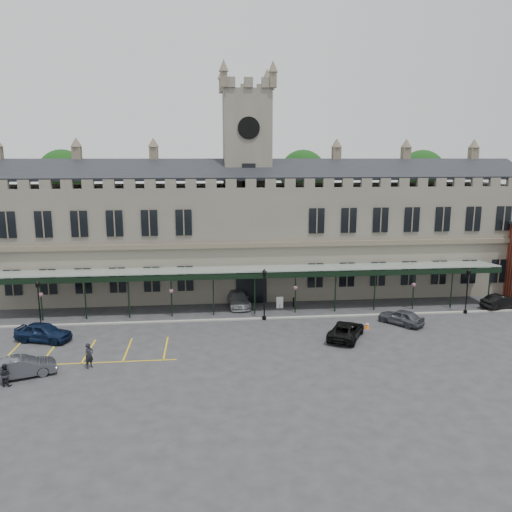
{
  "coord_description": "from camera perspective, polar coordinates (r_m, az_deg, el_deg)",
  "views": [
    {
      "loc": [
        -4.61,
        -39.3,
        15.04
      ],
      "look_at": [
        0.0,
        6.0,
        6.0
      ],
      "focal_mm": 35.0,
      "sensor_mm": 36.0,
      "label": 1
    }
  ],
  "objects": [
    {
      "name": "bollard_left",
      "position": [
        51.55,
        -2.81,
        -5.25
      ],
      "size": [
        0.15,
        0.15,
        0.86
      ],
      "primitive_type": "cylinder",
      "color": "black",
      "rests_on": "ground"
    },
    {
      "name": "car_taxi",
      "position": [
        51.42,
        -2.09,
        -4.92
      ],
      "size": [
        2.58,
        5.32,
        1.49
      ],
      "primitive_type": "imported",
      "rotation": [
        0.0,
        0.0,
        0.1
      ],
      "color": "gray",
      "rests_on": "ground"
    },
    {
      "name": "person_a",
      "position": [
        38.72,
        -18.54,
        -10.74
      ],
      "size": [
        0.79,
        0.81,
        1.88
      ],
      "primitive_type": "imported",
      "rotation": [
        0.0,
        0.0,
        0.85
      ],
      "color": "black",
      "rests_on": "ground"
    },
    {
      "name": "clock_tower",
      "position": [
        55.52,
        -1.06,
        9.24
      ],
      "size": [
        5.6,
        5.6,
        24.8
      ],
      "color": "#5E594F",
      "rests_on": "ground"
    },
    {
      "name": "parking_markings",
      "position": [
        41.75,
        -18.71,
        -10.51
      ],
      "size": [
        16.0,
        6.0,
        0.01
      ],
      "primitive_type": null,
      "color": "gold",
      "rests_on": "ground"
    },
    {
      "name": "station_building",
      "position": [
        56.06,
        -1.03,
        2.43
      ],
      "size": [
        60.0,
        10.36,
        17.3
      ],
      "color": "#5E594F",
      "rests_on": "ground"
    },
    {
      "name": "car_right_b",
      "position": [
        56.34,
        26.24,
        -4.7
      ],
      "size": [
        4.54,
        2.65,
        1.42
      ],
      "primitive_type": "imported",
      "rotation": [
        0.0,
        0.0,
        1.86
      ],
      "color": "black",
      "rests_on": "ground"
    },
    {
      "name": "lamp_post_right",
      "position": [
        52.65,
        23.01,
        -3.23
      ],
      "size": [
        0.43,
        0.43,
        4.57
      ],
      "color": "black",
      "rests_on": "ground"
    },
    {
      "name": "car_left_b",
      "position": [
        39.02,
        -25.16,
        -11.41
      ],
      "size": [
        4.69,
        3.0,
        1.46
      ],
      "primitive_type": "imported",
      "rotation": [
        0.0,
        0.0,
        1.93
      ],
      "color": "#3D4046",
      "rests_on": "ground"
    },
    {
      "name": "bollard_right",
      "position": [
        51.25,
        4.31,
        -5.3
      ],
      "size": [
        0.17,
        0.17,
        0.98
      ],
      "primitive_type": "cylinder",
      "color": "black",
      "rests_on": "ground"
    },
    {
      "name": "car_van",
      "position": [
        43.18,
        10.25,
        -8.37
      ],
      "size": [
        4.45,
        5.47,
        1.38
      ],
      "primitive_type": "imported",
      "rotation": [
        0.0,
        0.0,
        2.63
      ],
      "color": "black",
      "rests_on": "ground"
    },
    {
      "name": "sign_board",
      "position": [
        50.73,
        2.74,
        -5.35
      ],
      "size": [
        0.69,
        0.06,
        1.18
      ],
      "rotation": [
        0.0,
        0.0,
        0.01
      ],
      "color": "black",
      "rests_on": "ground"
    },
    {
      "name": "ground",
      "position": [
        42.33,
        0.83,
        -9.58
      ],
      "size": [
        140.0,
        140.0,
        0.0
      ],
      "primitive_type": "plane",
      "color": "#2B2B2E"
    },
    {
      "name": "lamp_post_mid",
      "position": [
        46.53,
        0.96,
        -3.86
      ],
      "size": [
        0.47,
        0.47,
        4.93
      ],
      "color": "black",
      "rests_on": "ground"
    },
    {
      "name": "person_b",
      "position": [
        38.05,
        -26.78,
        -12.05
      ],
      "size": [
        0.8,
        0.64,
        1.56
      ],
      "primitive_type": "imported",
      "rotation": [
        0.0,
        0.0,
        3.07
      ],
      "color": "black",
      "rests_on": "ground"
    },
    {
      "name": "canopy",
      "position": [
        48.66,
        -0.17,
        -3.82
      ],
      "size": [
        50.0,
        4.1,
        4.3
      ],
      "color": "#8C9E93",
      "rests_on": "ground"
    },
    {
      "name": "lamp_post_left",
      "position": [
        48.23,
        -23.57,
        -4.61
      ],
      "size": [
        0.42,
        0.42,
        4.48
      ],
      "color": "black",
      "rests_on": "ground"
    },
    {
      "name": "car_right_a",
      "position": [
        47.76,
        16.24,
        -6.7
      ],
      "size": [
        3.91,
        4.24,
        1.41
      ],
      "primitive_type": "imported",
      "rotation": [
        0.0,
        0.0,
        3.83
      ],
      "color": "#3D4046",
      "rests_on": "ground"
    },
    {
      "name": "tree_behind_right",
      "position": [
        70.41,
        18.39,
        8.85
      ],
      "size": [
        6.0,
        6.0,
        16.0
      ],
      "color": "#332314",
      "rests_on": "ground"
    },
    {
      "name": "kerb",
      "position": [
        47.46,
        0.06,
        -7.17
      ],
      "size": [
        60.0,
        0.4,
        0.12
      ],
      "primitive_type": "cube",
      "color": "gray",
      "rests_on": "ground"
    },
    {
      "name": "tree_behind_mid",
      "position": [
        65.56,
        5.35,
        9.24
      ],
      "size": [
        6.0,
        6.0,
        16.0
      ],
      "color": "#332314",
      "rests_on": "ground"
    },
    {
      "name": "tree_behind_left",
      "position": [
        66.65,
        -21.18,
        8.57
      ],
      "size": [
        6.0,
        6.0,
        16.0
      ],
      "color": "#332314",
      "rests_on": "ground"
    },
    {
      "name": "traffic_cone",
      "position": [
        45.97,
        12.58,
        -7.73
      ],
      "size": [
        0.41,
        0.41,
        0.65
      ],
      "rotation": [
        0.0,
        0.0,
        0.18
      ],
      "color": "#F86107",
      "rests_on": "ground"
    },
    {
      "name": "car_left_a",
      "position": [
        45.38,
        -23.14,
        -8.0
      ],
      "size": [
        5.01,
        3.19,
        1.59
      ],
      "primitive_type": "imported",
      "rotation": [
        0.0,
        0.0,
        1.27
      ],
      "color": "#0B1732",
      "rests_on": "ground"
    }
  ]
}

